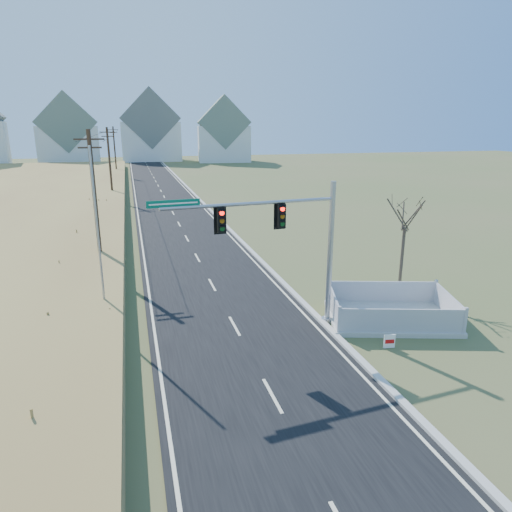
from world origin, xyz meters
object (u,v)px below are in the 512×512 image
at_px(open_sign, 389,341).
at_px(bare_tree, 406,212).
at_px(fence_enclosure, 390,315).
at_px(traffic_signal_mast, 295,241).
at_px(flagpole, 100,257).

xyz_separation_m(open_sign, bare_tree, (4.02, 5.64, 4.40)).
bearing_deg(fence_enclosure, bare_tree, 68.24).
xyz_separation_m(traffic_signal_mast, flagpole, (-8.53, 2.74, -0.88)).
xyz_separation_m(flagpole, bare_tree, (15.83, -0.20, 1.38)).
distance_m(fence_enclosure, open_sign, 3.10).
bearing_deg(fence_enclosure, traffic_signal_mast, -168.71).
relative_size(open_sign, bare_tree, 0.11).
distance_m(open_sign, flagpole, 13.51).
xyz_separation_m(fence_enclosure, flagpole, (-13.43, 3.21, 3.07)).
bearing_deg(flagpole, traffic_signal_mast, -17.83).
bearing_deg(bare_tree, fence_enclosure, -128.53).
bearing_deg(fence_enclosure, open_sign, -104.95).
xyz_separation_m(traffic_signal_mast, open_sign, (3.27, -3.11, -3.90)).
distance_m(fence_enclosure, bare_tree, 5.89).
distance_m(traffic_signal_mast, bare_tree, 7.74).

